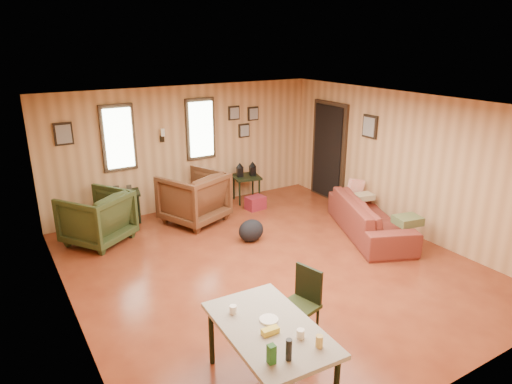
# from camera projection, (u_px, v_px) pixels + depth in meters

# --- Properties ---
(room) EXTENTS (5.54, 6.04, 2.44)m
(room) POSITION_uv_depth(u_px,v_px,m) (270.00, 183.00, 6.76)
(room) COLOR brown
(room) RESTS_ON ground
(sofa) EXTENTS (1.43, 2.22, 0.84)m
(sofa) POSITION_uv_depth(u_px,v_px,m) (371.00, 211.00, 7.81)
(sofa) COLOR maroon
(sofa) RESTS_ON ground
(recliner_brown) EXTENTS (1.28, 1.25, 1.03)m
(recliner_brown) POSITION_uv_depth(u_px,v_px,m) (194.00, 195.00, 8.33)
(recliner_brown) COLOR #552F19
(recliner_brown) RESTS_ON ground
(recliner_green) EXTENTS (1.25, 1.24, 0.95)m
(recliner_green) POSITION_uv_depth(u_px,v_px,m) (97.00, 215.00, 7.48)
(recliner_green) COLOR #2E3819
(recliner_green) RESTS_ON ground
(end_table) EXTENTS (0.65, 0.61, 0.71)m
(end_table) POSITION_uv_depth(u_px,v_px,m) (125.00, 201.00, 8.37)
(end_table) COLOR black
(end_table) RESTS_ON ground
(side_table) EXTENTS (0.63, 0.63, 0.84)m
(side_table) POSITION_uv_depth(u_px,v_px,m) (246.00, 175.00, 9.35)
(side_table) COLOR black
(side_table) RESTS_ON ground
(cooler) EXTENTS (0.39, 0.29, 0.26)m
(cooler) POSITION_uv_depth(u_px,v_px,m) (255.00, 203.00, 9.04)
(cooler) COLOR maroon
(cooler) RESTS_ON ground
(backpack) EXTENTS (0.48, 0.39, 0.38)m
(backpack) POSITION_uv_depth(u_px,v_px,m) (251.00, 231.00, 7.61)
(backpack) COLOR black
(backpack) RESTS_ON ground
(sofa_pillows) EXTENTS (0.69, 1.77, 0.36)m
(sofa_pillows) POSITION_uv_depth(u_px,v_px,m) (382.00, 205.00, 7.87)
(sofa_pillows) COLOR #525B33
(sofa_pillows) RESTS_ON sofa
(dining_table) EXTENTS (0.88, 1.40, 0.89)m
(dining_table) POSITION_uv_depth(u_px,v_px,m) (270.00, 333.00, 4.25)
(dining_table) COLOR #9E9684
(dining_table) RESTS_ON ground
(dining_chair) EXTENTS (0.46, 0.46, 0.83)m
(dining_chair) POSITION_uv_depth(u_px,v_px,m) (303.00, 299.00, 5.11)
(dining_chair) COLOR #2E3819
(dining_chair) RESTS_ON ground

